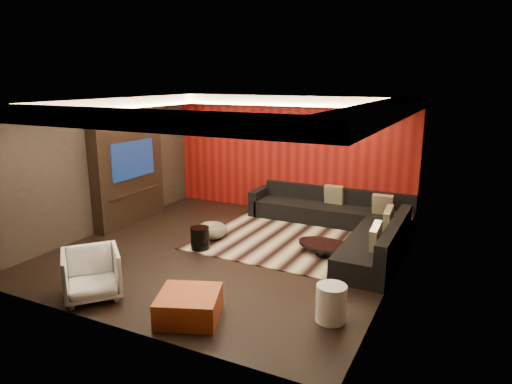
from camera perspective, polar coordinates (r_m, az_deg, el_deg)
The scene contains 26 objects.
floor at distance 8.70m, azimuth -3.55°, elevation -7.44°, with size 6.00×6.00×0.02m, color black.
ceiling at distance 8.10m, azimuth -3.86°, elevation 11.45°, with size 6.00×6.00×0.02m, color silver.
wall_back at distance 10.95m, azimuth 4.18°, elevation 4.70°, with size 6.00×0.02×2.80m, color black.
wall_left at distance 10.10m, azimuth -18.70°, elevation 3.20°, with size 0.02×6.00×2.80m, color black.
wall_right at distance 7.31m, azimuth 17.25°, elevation -0.64°, with size 0.02×6.00×2.80m, color black.
red_feature_wall at distance 10.92m, azimuth 4.10°, elevation 4.67°, with size 5.98×0.05×2.78m, color #6B0C0A.
soffit_back at distance 10.53m, azimuth 3.66°, elevation 11.39°, with size 6.00×0.60×0.22m, color silver.
soffit_front at distance 5.93m, azimuth -17.13°, elevation 8.76°, with size 6.00×0.60×0.22m, color silver.
soffit_left at distance 9.74m, azimuth -17.98°, elevation 10.54°, with size 0.60×4.80×0.22m, color silver.
soffit_right at distance 7.16m, azimuth 15.53°, elevation 9.68°, with size 0.60×4.80×0.22m, color silver.
cove_back at distance 10.22m, azimuth 2.90°, elevation 10.82°, with size 4.80×0.08×0.04m, color #FFD899.
cove_front at distance 6.19m, azimuth -14.91°, elevation 8.27°, with size 4.80×0.08×0.04m, color #FFD899.
cove_left at distance 9.51m, azimuth -16.44°, elevation 10.04°, with size 0.08×4.80×0.04m, color #FFD899.
cove_right at distance 7.23m, azimuth 12.81°, elevation 9.16°, with size 0.08×4.80×0.04m, color #FFD899.
tv_surround at distance 10.48m, azimuth -15.66°, elevation 2.11°, with size 0.30×2.00×2.20m, color black.
tv_screen at distance 10.31m, azimuth -15.12°, elevation 3.94°, with size 0.04×1.30×0.80m, color black.
tv_shelf at distance 10.46m, azimuth -14.86°, elevation -0.10°, with size 0.04×1.60×0.04m, color black.
rug at distance 9.19m, azimuth 5.78°, elevation -6.15°, with size 4.00×3.00×0.02m, color tan.
coffee_table at distance 8.55m, azimuth 8.89°, elevation -7.07°, with size 1.16×1.16×0.19m, color black.
drum_stool at distance 8.74m, azimuth -7.02°, elevation -5.73°, with size 0.36×0.36×0.42m, color black.
striped_pouf at distance 9.27m, azimuth -5.56°, elevation -4.78°, with size 0.62×0.62×0.34m, color #BCAA92.
white_side_table at distance 6.34m, azimuth 9.37°, elevation -13.55°, with size 0.41×0.41×0.51m, color white.
orange_ottoman at distance 6.43m, azimuth -8.38°, elevation -13.88°, with size 0.81×0.81×0.36m, color #A64115.
armchair at distance 7.24m, azimuth -19.85°, elevation -9.62°, with size 0.79×0.81×0.74m, color silver.
sectional_sofa at distance 9.62m, azimuth 11.08°, elevation -3.83°, with size 3.65×3.50×0.75m.
throw_pillows at distance 9.23m, azimuth 13.88°, elevation -2.43°, with size 1.73×2.80×0.50m.
Camera 1 is at (4.05, -7.01, 3.17)m, focal length 32.00 mm.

